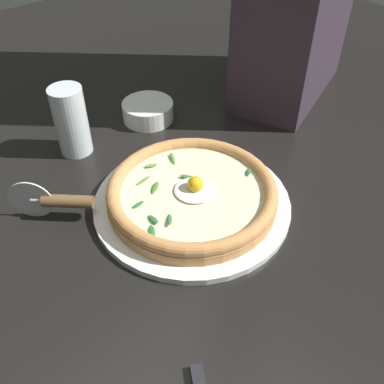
% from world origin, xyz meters
% --- Properties ---
extents(ground_plane, '(2.40, 2.40, 0.03)m').
position_xyz_m(ground_plane, '(0.00, 0.00, -0.01)').
color(ground_plane, black).
rests_on(ground_plane, ground).
extents(pizza_plate, '(0.34, 0.34, 0.01)m').
position_xyz_m(pizza_plate, '(0.04, -0.03, 0.01)').
color(pizza_plate, white).
rests_on(pizza_plate, ground).
extents(pizza, '(0.29, 0.29, 0.05)m').
position_xyz_m(pizza, '(0.04, -0.03, 0.03)').
color(pizza, tan).
rests_on(pizza, pizza_plate).
extents(side_bowl, '(0.11, 0.11, 0.04)m').
position_xyz_m(side_bowl, '(0.32, -0.14, 0.02)').
color(side_bowl, white).
rests_on(side_bowl, ground).
extents(pizza_cutter, '(0.11, 0.11, 0.08)m').
position_xyz_m(pizza_cutter, '(0.17, 0.16, 0.04)').
color(pizza_cutter, silver).
rests_on(pizza_cutter, ground).
extents(drinking_glass, '(0.06, 0.06, 0.14)m').
position_xyz_m(drinking_glass, '(0.32, 0.04, 0.06)').
color(drinking_glass, silver).
rests_on(drinking_glass, ground).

